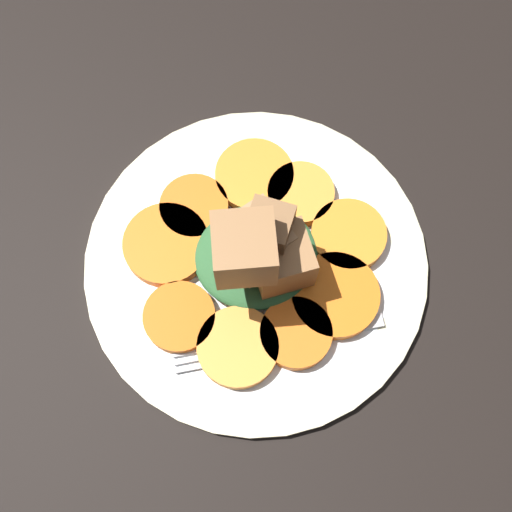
# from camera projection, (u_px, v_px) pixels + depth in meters

# --- Properties ---
(table_slab) EXTENTS (1.20, 1.20, 0.02)m
(table_slab) POSITION_uv_depth(u_px,v_px,m) (256.00, 268.00, 0.58)
(table_slab) COLOR black
(table_slab) RESTS_ON ground
(plate) EXTENTS (0.30, 0.30, 0.01)m
(plate) POSITION_uv_depth(u_px,v_px,m) (256.00, 262.00, 0.57)
(plate) COLOR beige
(plate) RESTS_ON table_slab
(carrot_slice_0) EXTENTS (0.08, 0.08, 0.01)m
(carrot_slice_0) POSITION_uv_depth(u_px,v_px,m) (166.00, 245.00, 0.56)
(carrot_slice_0) COLOR orange
(carrot_slice_0) RESTS_ON plate
(carrot_slice_1) EXTENTS (0.06, 0.06, 0.01)m
(carrot_slice_1) POSITION_uv_depth(u_px,v_px,m) (180.00, 317.00, 0.54)
(carrot_slice_1) COLOR #D45E12
(carrot_slice_1) RESTS_ON plate
(carrot_slice_2) EXTENTS (0.07, 0.07, 0.01)m
(carrot_slice_2) POSITION_uv_depth(u_px,v_px,m) (238.00, 347.00, 0.53)
(carrot_slice_2) COLOR #F99438
(carrot_slice_2) RESTS_ON plate
(carrot_slice_3) EXTENTS (0.06, 0.06, 0.01)m
(carrot_slice_3) POSITION_uv_depth(u_px,v_px,m) (296.00, 333.00, 0.53)
(carrot_slice_3) COLOR orange
(carrot_slice_3) RESTS_ON plate
(carrot_slice_4) EXTENTS (0.07, 0.07, 0.01)m
(carrot_slice_4) POSITION_uv_depth(u_px,v_px,m) (335.00, 296.00, 0.54)
(carrot_slice_4) COLOR orange
(carrot_slice_4) RESTS_ON plate
(carrot_slice_5) EXTENTS (0.07, 0.07, 0.01)m
(carrot_slice_5) POSITION_uv_depth(u_px,v_px,m) (348.00, 235.00, 0.56)
(carrot_slice_5) COLOR orange
(carrot_slice_5) RESTS_ON plate
(carrot_slice_6) EXTENTS (0.06, 0.06, 0.01)m
(carrot_slice_6) POSITION_uv_depth(u_px,v_px,m) (301.00, 194.00, 0.57)
(carrot_slice_6) COLOR orange
(carrot_slice_6) RESTS_ON plate
(carrot_slice_7) EXTENTS (0.07, 0.07, 0.01)m
(carrot_slice_7) POSITION_uv_depth(u_px,v_px,m) (254.00, 176.00, 0.58)
(carrot_slice_7) COLOR orange
(carrot_slice_7) RESTS_ON plate
(carrot_slice_8) EXTENTS (0.06, 0.06, 0.01)m
(carrot_slice_8) POSITION_uv_depth(u_px,v_px,m) (194.00, 207.00, 0.57)
(carrot_slice_8) COLOR orange
(carrot_slice_8) RESTS_ON plate
(center_pile) EXTENTS (0.11, 0.10, 0.11)m
(center_pile) POSITION_uv_depth(u_px,v_px,m) (259.00, 251.00, 0.52)
(center_pile) COLOR #2D6033
(center_pile) RESTS_ON plate
(fork) EXTENTS (0.18, 0.02, 0.00)m
(fork) POSITION_uv_depth(u_px,v_px,m) (274.00, 341.00, 0.53)
(fork) COLOR #B2B2B7
(fork) RESTS_ON plate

